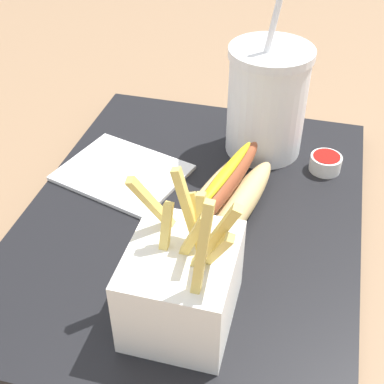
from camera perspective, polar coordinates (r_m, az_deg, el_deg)
ground_plane at (r=0.59m, az=0.00°, el=-4.52°), size 2.40×2.40×0.02m
food_tray at (r=0.58m, az=0.00°, el=-3.08°), size 0.46×0.36×0.02m
soda_cup at (r=0.64m, az=8.08°, el=9.69°), size 0.10×0.10×0.20m
fries_basket at (r=0.45m, az=-1.06°, el=-9.84°), size 0.10×0.09×0.16m
hot_dog_1 at (r=0.56m, az=3.46°, el=-0.78°), size 0.19×0.10×0.06m
ketchup_cup_1 at (r=0.65m, az=14.22°, el=3.13°), size 0.04×0.04×0.02m
napkin_stack at (r=0.63m, az=-7.52°, el=2.07°), size 0.14×0.16×0.00m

